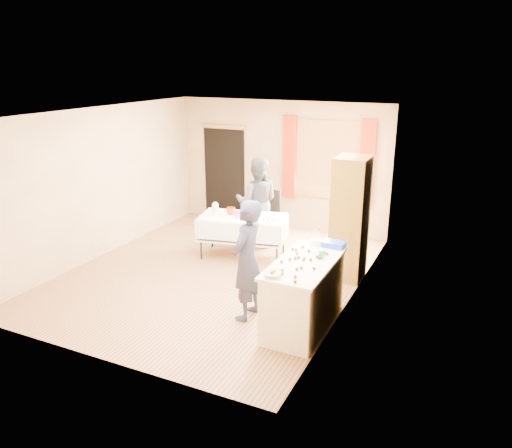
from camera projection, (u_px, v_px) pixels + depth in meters
The scene contains 29 objects.
floor at pixel (216, 274), 8.22m from camera, with size 4.50×5.50×0.02m, color #9E7047.
ceiling at pixel (211, 112), 7.41m from camera, with size 4.50×5.50×0.02m, color white.
wall_back at pixel (281, 165), 10.19m from camera, with size 4.50×0.02×2.60m, color tan.
wall_front at pixel (88, 256), 5.44m from camera, with size 4.50×0.02×2.60m, color tan.
wall_left at pixel (101, 183), 8.73m from camera, with size 0.02×5.50×2.60m, color tan.
wall_right at pixel (356, 215), 6.90m from camera, with size 0.02×5.50×2.60m, color tan.
window_frame at pixel (328, 160), 9.69m from camera, with size 1.32×0.06×1.52m, color olive.
window_pane at pixel (327, 160), 9.68m from camera, with size 1.20×0.02×1.40m, color white.
curtain_left at pixel (289, 157), 9.96m from camera, with size 0.28×0.06×1.65m, color #9D280E.
curtain_right at pixel (367, 164), 9.33m from camera, with size 0.28×0.06×1.65m, color #9D280E.
doorway at pixel (225, 174), 10.78m from camera, with size 0.95×0.04×2.00m, color black.
door_lintel at pixel (223, 127), 10.44m from camera, with size 1.05×0.06×0.08m, color olive.
cabinet at pixel (350, 219), 7.78m from camera, with size 0.50×0.60×1.96m, color brown.
counter at pixel (304, 294), 6.45m from camera, with size 0.71×1.49×0.91m.
party_table at pixel (243, 233), 8.80m from camera, with size 1.64×1.07×0.75m.
chair at pixel (267, 226), 9.65m from camera, with size 0.43×0.43×0.99m.
girl at pixel (247, 260), 6.57m from camera, with size 0.40×0.61×1.65m, color #222339.
woman at pixel (257, 202), 9.28m from camera, with size 0.98×0.88×1.66m, color black.
soda_can at pixel (321, 254), 6.39m from camera, with size 0.07×0.07×0.12m, color #148941.
mixing_bowl at pixel (272, 274), 5.86m from camera, with size 0.27×0.27×0.05m, color white.
foam_block at pixel (316, 243), 6.85m from camera, with size 0.15×0.10×0.08m, color white.
blue_basket at pixel (334, 244), 6.79m from camera, with size 0.30×0.20×0.08m, color blue.
pitcher at pixel (215, 210), 8.68m from camera, with size 0.11×0.11×0.22m, color silver.
cup_red at pixel (231, 211), 8.79m from camera, with size 0.21×0.21×0.13m, color #B6240D.
cup_rainbow at pixel (237, 215), 8.58m from camera, with size 0.13×0.13×0.12m, color red.
small_bowl at pixel (259, 214), 8.71m from camera, with size 0.20×0.20×0.05m, color white.
pastry_tray at pixel (269, 220), 8.47m from camera, with size 0.28×0.20×0.02m, color white.
bottle at pixel (215, 207), 8.95m from camera, with size 0.07×0.08×0.15m, color white.
cake_balls at pixel (302, 260), 6.29m from camera, with size 0.52×1.13×0.04m.
Camera 1 is at (3.82, -6.56, 3.32)m, focal length 35.00 mm.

